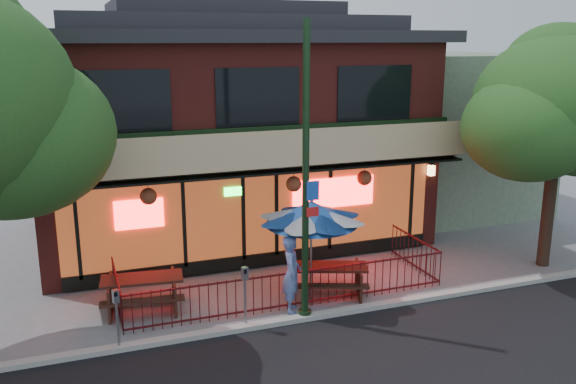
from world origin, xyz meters
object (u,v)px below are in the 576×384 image
at_px(picnic_table_right, 331,275).
at_px(street_light, 306,192).
at_px(parking_meter_far, 117,310).
at_px(patio_umbrella, 311,213).
at_px(picnic_table_left, 142,288).
at_px(parking_meter_near, 245,287).
at_px(street_tree_right, 559,97).
at_px(pedestrian, 292,274).

bearing_deg(picnic_table_right, street_light, -136.93).
distance_m(street_light, parking_meter_far, 4.88).
bearing_deg(patio_umbrella, street_light, -118.45).
xyz_separation_m(picnic_table_left, parking_meter_near, (2.12, -1.84, 0.46)).
bearing_deg(parking_meter_near, street_tree_right, 5.91).
xyz_separation_m(street_tree_right, pedestrian, (-8.19, -0.49, -3.98)).
distance_m(pedestrian, parking_meter_far, 4.24).
height_order(street_light, parking_meter_near, street_light).
distance_m(street_light, parking_meter_near, 2.60).
distance_m(street_tree_right, parking_meter_near, 10.36).
distance_m(picnic_table_left, picnic_table_right, 4.84).
bearing_deg(street_light, picnic_table_left, 152.92).
height_order(street_light, picnic_table_left, street_light).
height_order(street_light, picnic_table_right, street_light).
distance_m(street_tree_right, picnic_table_right, 8.17).
bearing_deg(parking_meter_far, picnic_table_right, 12.04).
bearing_deg(patio_umbrella, picnic_table_right, 0.00).
distance_m(picnic_table_right, pedestrian, 1.53).
bearing_deg(parking_meter_far, pedestrian, 7.87).
distance_m(picnic_table_left, pedestrian, 3.72).
relative_size(street_tree_right, picnic_table_right, 3.13).
height_order(street_tree_right, pedestrian, street_tree_right).
xyz_separation_m(patio_umbrella, parking_meter_near, (-2.08, -1.10, -1.27)).
bearing_deg(street_light, street_tree_right, 7.01).
relative_size(patio_umbrella, parking_meter_near, 1.78).
relative_size(street_light, pedestrian, 3.58).
bearing_deg(picnic_table_right, parking_meter_far, -167.96).
bearing_deg(picnic_table_left, street_tree_right, -4.19).
xyz_separation_m(pedestrian, parking_meter_near, (-1.33, -0.50, 0.04)).
relative_size(patio_umbrella, pedestrian, 1.37).
xyz_separation_m(pedestrian, parking_meter_far, (-4.20, -0.58, -0.02)).
height_order(patio_umbrella, parking_meter_far, patio_umbrella).
distance_m(street_tree_right, parking_meter_far, 13.07).
relative_size(street_light, parking_meter_near, 4.65).
height_order(street_tree_right, patio_umbrella, street_tree_right).
xyz_separation_m(street_light, pedestrian, (-0.15, 0.50, -2.17)).
bearing_deg(pedestrian, patio_umbrella, -33.15).
distance_m(picnic_table_left, parking_meter_near, 2.84).
distance_m(pedestrian, parking_meter_near, 1.42).
distance_m(street_tree_right, pedestrian, 9.12).
bearing_deg(parking_meter_near, pedestrian, 20.58).
height_order(pedestrian, parking_meter_near, pedestrian).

